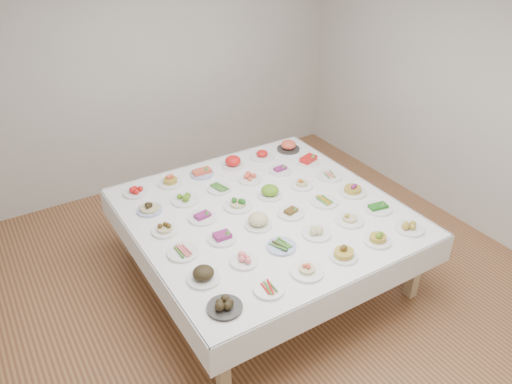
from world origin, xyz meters
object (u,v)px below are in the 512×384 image
dish_35 (288,145)px  dish_0 (225,304)px  display_table (264,216)px  dish_18 (165,227)px

dish_35 → dish_0: bearing=-135.0°
display_table → dish_35: bearing=45.2°
dish_0 → dish_35: (1.86, 1.86, 0.02)m
dish_0 → dish_18: bearing=89.6°
display_table → dish_35: dish_35 is taller
dish_18 → dish_35: 2.00m
dish_0 → dish_35: bearing=45.0°
dish_0 → dish_35: 2.63m
display_table → dish_0: bearing=-135.2°
dish_18 → dish_35: bearing=22.2°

